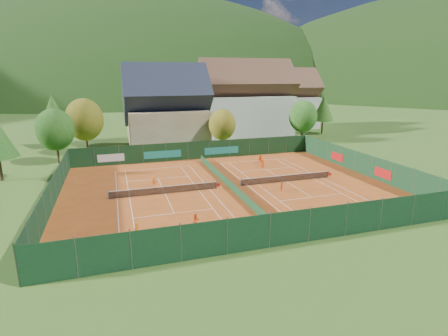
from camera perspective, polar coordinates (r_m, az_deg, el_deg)
ground at (r=43.94m, az=0.79°, el=-3.19°), size 600.00×600.00×0.00m
clay_pad at (r=43.93m, az=0.79°, el=-3.16°), size 40.00×32.00×0.01m
court_markings_left at (r=42.22m, az=-9.60°, el=-4.13°), size 11.03×23.83×0.00m
court_markings_right at (r=46.96m, az=10.10°, el=-2.18°), size 11.03×23.83×0.00m
tennis_net_left at (r=42.08m, az=-9.42°, el=-3.48°), size 13.30×0.10×1.02m
tennis_net_right at (r=46.89m, az=10.30°, el=-1.58°), size 13.30×0.10×1.02m
court_divider at (r=43.78m, az=0.79°, el=-2.54°), size 0.03×28.80×1.00m
fence_north at (r=58.33m, az=-4.59°, el=2.86°), size 40.00×0.10×3.00m
fence_south at (r=29.67m, az=10.72°, el=-9.58°), size 40.00×0.04×3.00m
fence_west at (r=41.99m, az=-26.13°, el=-3.48°), size 0.04×32.00×3.00m
fence_east at (r=53.14m, az=21.70°, el=0.64°), size 0.09×32.00×3.00m
chalet at (r=70.69m, az=-9.34°, el=9.08°), size 16.20×12.00×16.00m
hotel_block_a at (r=81.28m, az=3.56°, el=10.54°), size 21.60×11.00×17.25m
hotel_block_b at (r=94.36m, az=9.86°, el=10.51°), size 17.28×10.00×15.50m
tree_west_front at (r=60.81m, az=-25.88°, el=5.67°), size 5.72×5.72×8.69m
tree_west_mid at (r=66.21m, az=-21.83°, el=7.34°), size 6.44×6.44×9.78m
tree_west_back at (r=74.71m, az=-26.12°, el=8.16°), size 5.60×5.60×10.00m
tree_center at (r=65.14m, az=-0.29°, el=7.09°), size 5.01×5.01×7.60m
tree_east_front at (r=74.14m, az=12.77°, el=8.22°), size 5.72×5.72×8.69m
tree_east_mid at (r=86.09m, az=15.94°, el=9.37°), size 5.04×5.04×9.00m
tree_east_back at (r=89.00m, az=8.73°, el=10.37°), size 7.15×7.15×10.86m
mountain_backdrop at (r=281.35m, az=-8.77°, el=3.93°), size 820.00×530.00×242.00m
ball_hopper at (r=40.47m, az=22.63°, el=-5.16°), size 0.34×0.34×0.80m
loose_ball_0 at (r=35.35m, az=-13.45°, el=-8.19°), size 0.07×0.07×0.07m
loose_ball_1 at (r=37.55m, az=9.70°, el=-6.58°), size 0.07×0.07×0.07m
loose_ball_2 at (r=50.29m, az=2.27°, el=-0.77°), size 0.07×0.07×0.07m
loose_ball_3 at (r=52.32m, az=-7.09°, el=-0.25°), size 0.07×0.07×0.07m
player_left_near at (r=31.69m, az=-14.08°, el=-9.80°), size 0.57×0.50×1.32m
player_left_mid at (r=32.60m, az=-4.61°, el=-8.56°), size 0.72×0.59×1.41m
player_left_far at (r=44.66m, az=-11.41°, el=-2.24°), size 0.93×0.58×1.38m
player_right_near at (r=42.86m, az=9.38°, el=-2.95°), size 0.74×0.75×1.27m
player_right_far_a at (r=53.40m, az=6.28°, el=0.81°), size 0.71×0.51×1.35m
player_right_far_b at (r=55.80m, az=5.94°, el=1.48°), size 1.37×1.02×1.44m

